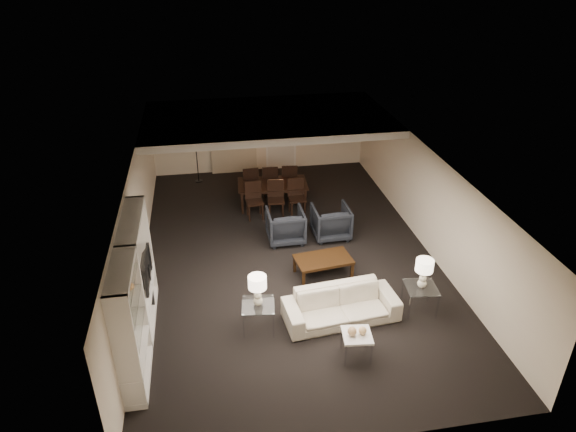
% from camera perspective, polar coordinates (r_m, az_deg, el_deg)
% --- Properties ---
extents(floor, '(11.00, 11.00, 0.00)m').
position_cam_1_polar(floor, '(12.82, 0.00, -4.33)').
color(floor, black).
rests_on(floor, ground).
extents(ceiling, '(7.00, 11.00, 0.02)m').
position_cam_1_polar(ceiling, '(11.65, 0.00, 6.06)').
color(ceiling, silver).
rests_on(ceiling, ground).
extents(wall_back, '(7.00, 0.02, 2.50)m').
position_cam_1_polar(wall_back, '(17.19, -3.15, 9.09)').
color(wall_back, beige).
rests_on(wall_back, ground).
extents(wall_front, '(7.00, 0.02, 2.50)m').
position_cam_1_polar(wall_front, '(7.87, 7.16, -18.15)').
color(wall_front, beige).
rests_on(wall_front, ground).
extents(wall_left, '(0.02, 11.00, 2.50)m').
position_cam_1_polar(wall_left, '(12.16, -16.48, -0.71)').
color(wall_left, beige).
rests_on(wall_left, ground).
extents(wall_right, '(0.02, 11.00, 2.50)m').
position_cam_1_polar(wall_right, '(13.17, 15.19, 1.80)').
color(wall_right, beige).
rests_on(wall_right, ground).
extents(ceiling_soffit, '(7.00, 4.00, 0.20)m').
position_cam_1_polar(ceiling_soffit, '(14.94, -2.31, 10.75)').
color(ceiling_soffit, silver).
rests_on(ceiling_soffit, ceiling).
extents(curtains, '(1.50, 0.12, 2.40)m').
position_cam_1_polar(curtains, '(17.06, -6.14, 8.63)').
color(curtains, beige).
rests_on(curtains, wall_back).
extents(door, '(0.90, 0.05, 2.10)m').
position_cam_1_polar(door, '(17.32, -0.79, 8.57)').
color(door, silver).
rests_on(door, wall_back).
extents(painting, '(0.95, 0.04, 0.65)m').
position_cam_1_polar(painting, '(17.41, 3.83, 10.36)').
color(painting, '#142D38').
rests_on(painting, wall_back).
extents(media_unit, '(0.38, 3.40, 2.35)m').
position_cam_1_polar(media_unit, '(9.99, -16.58, -8.19)').
color(media_unit, white).
rests_on(media_unit, wall_left).
extents(pendant_light, '(0.52, 0.52, 0.24)m').
position_cam_1_polar(pendant_light, '(15.13, -1.14, 9.08)').
color(pendant_light, '#D8591E').
rests_on(pendant_light, ceiling_soffit).
extents(sofa, '(2.41, 1.14, 0.68)m').
position_cam_1_polar(sofa, '(10.69, 5.92, -9.86)').
color(sofa, beige).
rests_on(sofa, floor).
extents(coffee_table, '(1.37, 0.91, 0.46)m').
position_cam_1_polar(coffee_table, '(12.00, 3.91, -5.63)').
color(coffee_table, black).
rests_on(coffee_table, floor).
extents(armchair_left, '(0.94, 0.96, 0.87)m').
position_cam_1_polar(armchair_left, '(13.20, -0.28, -1.07)').
color(armchair_left, black).
rests_on(armchair_left, floor).
extents(armchair_right, '(0.95, 0.97, 0.87)m').
position_cam_1_polar(armchair_right, '(13.42, 4.78, -0.64)').
color(armchair_right, black).
rests_on(armchair_right, floor).
extents(side_table_left, '(0.71, 0.71, 0.60)m').
position_cam_1_polar(side_table_left, '(10.45, -3.30, -11.06)').
color(side_table_left, silver).
rests_on(side_table_left, floor).
extents(side_table_right, '(0.71, 0.71, 0.60)m').
position_cam_1_polar(side_table_right, '(11.23, 14.41, -8.86)').
color(side_table_right, white).
rests_on(side_table_right, floor).
extents(table_lamp_left, '(0.37, 0.37, 0.66)m').
position_cam_1_polar(table_lamp_left, '(10.06, -3.39, -8.29)').
color(table_lamp_left, '#EFE9CA').
rests_on(table_lamp_left, side_table_left).
extents(table_lamp_right, '(0.38, 0.38, 0.66)m').
position_cam_1_polar(table_lamp_right, '(10.87, 14.81, -6.21)').
color(table_lamp_right, beige).
rests_on(table_lamp_right, side_table_right).
extents(marble_table, '(0.59, 0.59, 0.53)m').
position_cam_1_polar(marble_table, '(9.94, 7.59, -14.05)').
color(marble_table, white).
rests_on(marble_table, floor).
extents(gold_gourd_a, '(0.17, 0.17, 0.17)m').
position_cam_1_polar(gold_gourd_a, '(9.68, 7.14, -12.60)').
color(gold_gourd_a, tan).
rests_on(gold_gourd_a, marble_table).
extents(gold_gourd_b, '(0.15, 0.15, 0.15)m').
position_cam_1_polar(gold_gourd_b, '(9.74, 8.29, -12.48)').
color(gold_gourd_b, '#E6B87A').
rests_on(gold_gourd_b, marble_table).
extents(television, '(1.08, 0.14, 0.62)m').
position_cam_1_polar(television, '(10.80, -15.92, -5.76)').
color(television, black).
rests_on(television, media_unit).
extents(vase_blue, '(0.15, 0.15, 0.16)m').
position_cam_1_polar(vase_blue, '(8.99, -17.29, -13.34)').
color(vase_blue, '#2859AD').
rests_on(vase_blue, media_unit).
extents(vase_amber, '(0.16, 0.16, 0.17)m').
position_cam_1_polar(vase_amber, '(9.37, -17.20, -7.44)').
color(vase_amber, '#C88442').
rests_on(vase_amber, media_unit).
extents(floor_speaker, '(0.12, 0.12, 1.07)m').
position_cam_1_polar(floor_speaker, '(11.17, -15.12, -7.69)').
color(floor_speaker, black).
rests_on(floor_speaker, floor).
extents(dining_table, '(2.06, 1.24, 0.70)m').
position_cam_1_polar(dining_table, '(14.99, -1.71, 2.36)').
color(dining_table, black).
rests_on(dining_table, floor).
extents(chair_nl, '(0.51, 0.51, 1.04)m').
position_cam_1_polar(chair_nl, '(14.27, -3.73, 1.66)').
color(chair_nl, black).
rests_on(chair_nl, floor).
extents(chair_nm, '(0.53, 0.53, 1.04)m').
position_cam_1_polar(chair_nm, '(14.34, -1.35, 1.84)').
color(chair_nm, black).
rests_on(chair_nm, floor).
extents(chair_nr, '(0.49, 0.49, 1.04)m').
position_cam_1_polar(chair_nr, '(14.42, 1.01, 2.02)').
color(chair_nr, black).
rests_on(chair_nr, floor).
extents(chair_fl, '(0.52, 0.52, 1.04)m').
position_cam_1_polar(chair_fl, '(15.44, -4.28, 3.80)').
color(chair_fl, black).
rests_on(chair_fl, floor).
extents(chair_fm, '(0.49, 0.49, 1.04)m').
position_cam_1_polar(chair_fm, '(15.50, -2.07, 3.97)').
color(chair_fm, black).
rests_on(chair_fm, floor).
extents(chair_fr, '(0.53, 0.53, 1.04)m').
position_cam_1_polar(chair_fr, '(15.58, 0.13, 4.12)').
color(chair_fr, black).
rests_on(chair_fr, floor).
extents(floor_lamp, '(0.26, 0.26, 1.65)m').
position_cam_1_polar(floor_lamp, '(16.62, -10.11, 6.42)').
color(floor_lamp, black).
rests_on(floor_lamp, floor).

